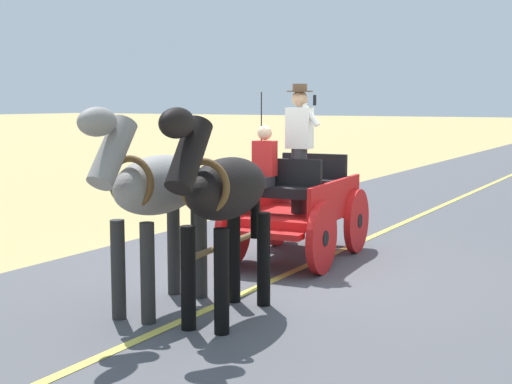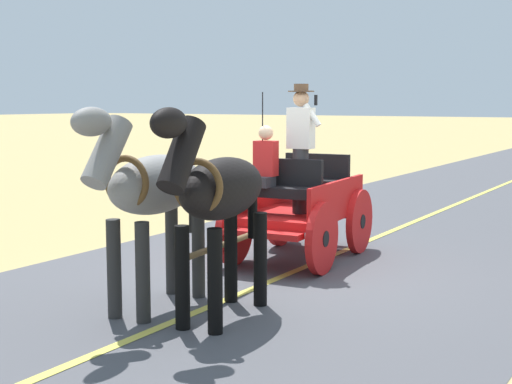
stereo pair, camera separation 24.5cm
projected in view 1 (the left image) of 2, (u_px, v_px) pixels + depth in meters
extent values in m
plane|color=tan|center=(294.00, 272.00, 9.71)|extent=(200.00, 200.00, 0.00)
cube|color=#4C4C51|center=(294.00, 271.00, 9.71)|extent=(6.62, 160.00, 0.01)
cube|color=#DBCC4C|center=(294.00, 271.00, 9.71)|extent=(0.12, 160.00, 0.00)
cube|color=red|center=(298.00, 213.00, 10.45)|extent=(1.39, 2.30, 0.12)
cube|color=red|center=(335.00, 196.00, 10.18)|extent=(0.24, 2.09, 0.44)
cube|color=red|center=(262.00, 192.00, 10.66)|extent=(0.24, 2.09, 0.44)
cube|color=red|center=(263.00, 234.00, 9.37)|extent=(1.10, 0.33, 0.08)
cube|color=red|center=(325.00, 214.00, 11.55)|extent=(0.73, 0.26, 0.06)
cube|color=black|center=(281.00, 192.00, 9.86)|extent=(1.05, 0.45, 0.14)
cube|color=black|center=(286.00, 175.00, 9.99)|extent=(1.02, 0.17, 0.44)
cube|color=black|center=(310.00, 184.00, 10.85)|extent=(1.05, 0.45, 0.14)
cube|color=black|center=(314.00, 168.00, 10.98)|extent=(1.02, 0.17, 0.44)
cylinder|color=red|center=(322.00, 238.00, 9.51)|extent=(0.18, 0.97, 0.96)
cylinder|color=black|center=(322.00, 238.00, 9.51)|extent=(0.14, 0.22, 0.21)
cylinder|color=red|center=(233.00, 231.00, 10.05)|extent=(0.18, 0.97, 0.96)
cylinder|color=black|center=(233.00, 231.00, 10.05)|extent=(0.14, 0.22, 0.21)
cylinder|color=red|center=(357.00, 221.00, 10.90)|extent=(0.18, 0.97, 0.96)
cylinder|color=black|center=(357.00, 221.00, 10.90)|extent=(0.14, 0.22, 0.21)
cylinder|color=red|center=(277.00, 215.00, 11.44)|extent=(0.18, 0.97, 0.96)
cylinder|color=black|center=(277.00, 215.00, 11.44)|extent=(0.14, 0.22, 0.21)
cylinder|color=brown|center=(228.00, 244.00, 8.48)|extent=(0.25, 2.00, 0.07)
cylinder|color=black|center=(261.00, 140.00, 9.90)|extent=(0.02, 0.02, 1.30)
cylinder|color=#2D2D33|center=(299.00, 181.00, 10.03)|extent=(0.22, 0.22, 0.90)
cube|color=silver|center=(299.00, 128.00, 9.94)|extent=(0.36, 0.25, 0.56)
sphere|color=tan|center=(300.00, 99.00, 9.89)|extent=(0.22, 0.22, 0.22)
cylinder|color=#473323|center=(300.00, 91.00, 9.88)|extent=(0.36, 0.36, 0.01)
cylinder|color=#473323|center=(300.00, 88.00, 9.87)|extent=(0.20, 0.20, 0.10)
cylinder|color=silver|center=(311.00, 115.00, 9.80)|extent=(0.27, 0.10, 0.32)
cube|color=black|center=(315.00, 100.00, 9.74)|extent=(0.03, 0.07, 0.14)
cube|color=#2D2D33|center=(261.00, 182.00, 9.84)|extent=(0.31, 0.34, 0.14)
cube|color=red|center=(265.00, 158.00, 9.91)|extent=(0.32, 0.23, 0.48)
sphere|color=beige|center=(265.00, 133.00, 9.87)|extent=(0.20, 0.20, 0.20)
ellipsoid|color=black|center=(228.00, 188.00, 7.49)|extent=(0.76, 1.62, 0.64)
cylinder|color=black|center=(221.00, 282.00, 7.03)|extent=(0.15, 0.15, 1.05)
cylinder|color=black|center=(188.00, 278.00, 7.17)|extent=(0.15, 0.15, 1.05)
cylinder|color=black|center=(264.00, 259.00, 8.03)|extent=(0.15, 0.15, 1.05)
cylinder|color=black|center=(234.00, 257.00, 8.17)|extent=(0.15, 0.15, 1.05)
cylinder|color=black|center=(189.00, 155.00, 6.67)|extent=(0.34, 0.68, 0.73)
ellipsoid|color=black|center=(177.00, 123.00, 6.43)|extent=(0.29, 0.56, 0.28)
cube|color=black|center=(190.00, 151.00, 6.69)|extent=(0.12, 0.51, 0.56)
cylinder|color=black|center=(255.00, 208.00, 8.21)|extent=(0.11, 0.11, 0.70)
torus|color=brown|center=(204.00, 186.00, 6.98)|extent=(0.55, 0.14, 0.55)
ellipsoid|color=gray|center=(160.00, 185.00, 7.84)|extent=(0.69, 1.60, 0.64)
cylinder|color=#272726|center=(148.00, 273.00, 7.37)|extent=(0.15, 0.15, 1.05)
cylinder|color=#272726|center=(118.00, 270.00, 7.53)|extent=(0.15, 0.15, 1.05)
cylinder|color=#272726|center=(201.00, 253.00, 8.35)|extent=(0.15, 0.15, 1.05)
cylinder|color=#272726|center=(174.00, 250.00, 8.51)|extent=(0.15, 0.15, 1.05)
cylinder|color=gray|center=(112.00, 153.00, 7.03)|extent=(0.31, 0.67, 0.73)
ellipsoid|color=gray|center=(97.00, 122.00, 6.79)|extent=(0.26, 0.56, 0.28)
cube|color=#272726|center=(114.00, 149.00, 7.04)|extent=(0.10, 0.51, 0.56)
cylinder|color=#272726|center=(195.00, 204.00, 8.54)|extent=(0.11, 0.11, 0.70)
torus|color=brown|center=(131.00, 182.00, 7.34)|extent=(0.55, 0.12, 0.55)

